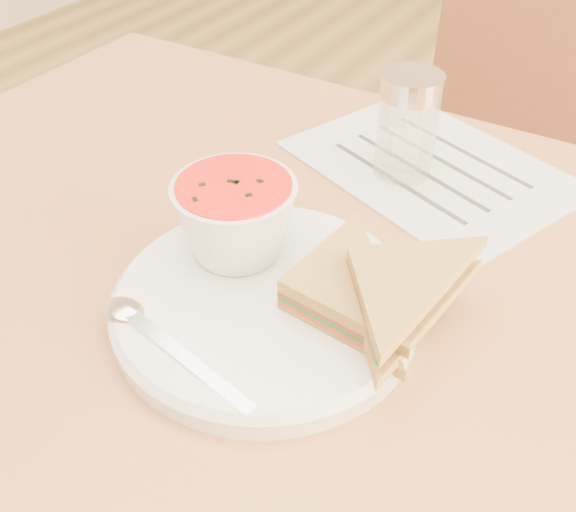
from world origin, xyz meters
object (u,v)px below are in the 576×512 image
Objects in this scene: dining_table at (285,475)px; condiment_shaker at (407,127)px; chair_far at (488,192)px; plate at (265,304)px; soup_bowl at (236,222)px.

condiment_shaker reaches higher than dining_table.
chair_far is at bearing 87.87° from condiment_shaker.
soup_bowl is at bearing 146.43° from plate.
soup_bowl is at bearing -123.72° from dining_table.
dining_table is 1.04× the size of chair_far.
plate reaches higher than dining_table.
plate is 0.26m from condiment_shaker.
chair_far is 9.09× the size of soup_bowl.
condiment_shaker is at bearing 87.39° from plate.
plate is at bearing -92.61° from condiment_shaker.
dining_table is at bearing -101.20° from condiment_shaker.
plate is at bearing -33.57° from soup_bowl.
chair_far is 0.74m from plate.
dining_table is 9.41× the size of soup_bowl.
chair_far is at bearing 85.10° from dining_table.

